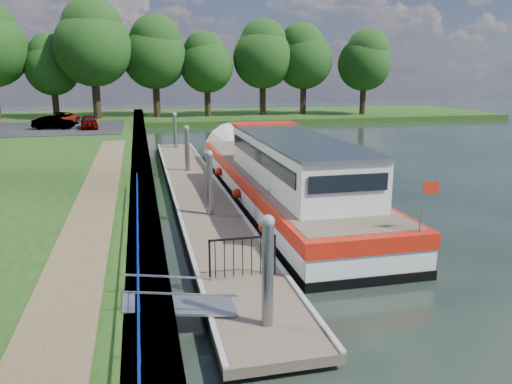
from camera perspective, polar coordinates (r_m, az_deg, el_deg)
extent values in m
plane|color=black|center=(12.10, 0.68, -15.47)|extent=(160.00, 160.00, 0.00)
cube|color=#473D2D|center=(25.85, -12.89, 1.06)|extent=(1.10, 90.00, 0.78)
cube|color=#1E3E11|center=(64.17, -0.03, 8.72)|extent=(60.00, 18.00, 0.60)
cube|color=brown|center=(19.04, -18.29, -2.53)|extent=(1.60, 40.00, 0.05)
cube|color=black|center=(49.25, -23.16, 6.69)|extent=(14.00, 12.00, 0.06)
cube|color=#0C2DBF|center=(13.97, -13.39, -5.14)|extent=(0.04, 18.00, 0.04)
cube|color=#0C2DBF|center=(14.09, -13.31, -6.48)|extent=(0.03, 18.00, 0.03)
cylinder|color=#0C2DBF|center=(9.53, -13.18, -16.69)|extent=(0.04, 0.04, 0.72)
cylinder|color=#0C2DBF|center=(11.31, -13.25, -11.60)|extent=(0.04, 0.04, 0.72)
cylinder|color=#0C2DBF|center=(13.15, -13.29, -7.92)|extent=(0.04, 0.04, 0.72)
cylinder|color=#0C2DBF|center=(15.03, -13.33, -5.15)|extent=(0.04, 0.04, 0.72)
cylinder|color=#0C2DBF|center=(16.94, -13.35, -3.00)|extent=(0.04, 0.04, 0.72)
cylinder|color=#0C2DBF|center=(18.87, -13.38, -1.29)|extent=(0.04, 0.04, 0.72)
cylinder|color=#0C2DBF|center=(20.81, -13.39, 0.10)|extent=(0.04, 0.04, 0.72)
cylinder|color=#0C2DBF|center=(22.76, -13.41, 1.26)|extent=(0.04, 0.04, 0.72)
cube|color=brown|center=(24.06, -6.75, 0.12)|extent=(2.50, 30.00, 0.24)
cube|color=#9EA0A3|center=(12.94, -0.41, -13.18)|extent=(2.30, 5.00, 0.30)
cube|color=#9EA0A3|center=(20.28, -5.42, -3.11)|extent=(2.30, 5.00, 0.30)
cube|color=#9EA0A3|center=(27.99, -7.68, 1.53)|extent=(2.30, 5.00, 0.30)
cube|color=#9EA0A3|center=(35.83, -8.96, 4.16)|extent=(2.30, 5.00, 0.30)
cube|color=#9EA0A3|center=(24.18, -3.96, 0.61)|extent=(0.12, 30.00, 0.06)
cube|color=#9EA0A3|center=(23.93, -9.59, 0.31)|extent=(0.12, 30.00, 0.06)
cylinder|color=gray|center=(11.17, 1.33, -11.76)|extent=(0.26, 0.26, 3.40)
sphere|color=gray|center=(10.55, 1.38, -3.39)|extent=(0.30, 0.30, 0.30)
cylinder|color=gray|center=(19.52, -5.29, -0.57)|extent=(0.26, 0.26, 3.40)
sphere|color=gray|center=(19.18, -5.40, 4.36)|extent=(0.30, 0.30, 0.30)
cylinder|color=gray|center=(28.28, -7.85, 3.82)|extent=(0.26, 0.26, 3.40)
sphere|color=gray|center=(28.04, -7.96, 7.25)|extent=(0.30, 0.30, 0.30)
cylinder|color=gray|center=(37.15, -9.20, 6.13)|extent=(0.26, 0.26, 3.40)
sphere|color=gray|center=(36.97, -9.30, 8.74)|extent=(0.30, 0.30, 0.30)
cube|color=#A5A8AD|center=(12.01, -8.72, -12.65)|extent=(2.58, 1.00, 0.43)
cube|color=#A5A8AD|center=(11.36, -8.61, -11.45)|extent=(2.58, 0.04, 0.41)
cube|color=#A5A8AD|center=(12.24, -8.99, -9.57)|extent=(2.58, 0.04, 0.41)
cube|color=black|center=(13.49, -5.32, -7.74)|extent=(0.05, 0.05, 1.15)
cube|color=black|center=(13.83, 2.14, -7.14)|extent=(0.05, 0.05, 1.15)
cube|color=black|center=(13.44, -1.55, -5.31)|extent=(1.85, 0.05, 0.05)
cube|color=black|center=(13.51, -4.68, -7.69)|extent=(0.02, 0.02, 1.10)
cube|color=black|center=(13.55, -3.63, -7.62)|extent=(0.02, 0.02, 1.10)
cube|color=black|center=(13.59, -2.58, -7.54)|extent=(0.02, 0.02, 1.10)
cube|color=black|center=(13.63, -1.54, -7.45)|extent=(0.02, 0.02, 1.10)
cube|color=black|center=(13.68, -0.50, -7.37)|extent=(0.02, 0.02, 1.10)
cube|color=black|center=(13.73, 0.52, -7.28)|extent=(0.02, 0.02, 1.10)
cube|color=black|center=(13.79, 1.54, -7.20)|extent=(0.02, 0.02, 1.10)
cube|color=black|center=(23.45, 2.44, -0.81)|extent=(4.00, 20.00, 0.55)
cube|color=silver|center=(23.30, 2.46, 0.61)|extent=(3.96, 19.90, 0.65)
cube|color=red|center=(23.18, 2.47, 1.96)|extent=(4.04, 20.00, 0.48)
cube|color=brown|center=(23.14, 2.48, 2.54)|extent=(3.68, 19.20, 0.04)
cone|color=silver|center=(33.26, -2.37, 4.46)|extent=(4.00, 1.50, 4.00)
cube|color=silver|center=(20.62, 4.37, 3.63)|extent=(3.00, 11.00, 1.75)
cube|color=gray|center=(20.48, 4.42, 6.16)|extent=(3.10, 11.20, 0.10)
cube|color=black|center=(20.18, 0.25, 4.16)|extent=(0.04, 10.00, 0.55)
cube|color=black|center=(21.08, 8.34, 4.43)|extent=(0.04, 10.00, 0.55)
cube|color=black|center=(25.87, 0.68, 6.28)|extent=(2.60, 0.04, 0.55)
cube|color=black|center=(15.47, 10.56, 0.98)|extent=(2.60, 0.04, 0.55)
cube|color=red|center=(25.44, 0.87, 7.86)|extent=(3.20, 1.60, 0.06)
cylinder|color=gray|center=(14.84, 18.36, -1.64)|extent=(0.05, 0.05, 1.50)
cube|color=red|center=(14.84, 19.34, 0.47)|extent=(0.50, 0.02, 0.35)
sphere|color=red|center=(17.18, 1.01, -4.08)|extent=(0.44, 0.44, 0.44)
sphere|color=red|center=(21.88, -2.19, -0.18)|extent=(0.44, 0.44, 0.44)
sphere|color=red|center=(26.68, -4.25, 2.34)|extent=(0.44, 0.44, 0.44)
imported|color=#594C47|center=(17.21, 3.82, 1.62)|extent=(0.43, 0.64, 1.72)
cylinder|color=#332316|center=(60.90, -21.91, 9.23)|extent=(0.70, 0.70, 3.10)
sphere|color=#143510|center=(60.79, -22.25, 12.94)|extent=(5.85, 5.85, 5.85)
sphere|color=#143510|center=(61.00, -22.52, 14.29)|extent=(4.65, 4.65, 4.65)
cylinder|color=#332316|center=(57.86, -17.75, 9.96)|extent=(0.84, 0.84, 4.29)
sphere|color=#143510|center=(57.82, -18.15, 15.38)|extent=(8.10, 8.10, 8.10)
sphere|color=#143510|center=(58.09, -18.25, 17.37)|extent=(6.44, 6.44, 6.44)
cylinder|color=#332316|center=(59.75, -11.29, 10.22)|extent=(0.79, 0.79, 3.83)
sphere|color=#143510|center=(59.67, -11.52, 14.92)|extent=(7.24, 7.24, 7.24)
sphere|color=#143510|center=(59.52, -11.41, 16.67)|extent=(5.75, 5.75, 5.75)
cylinder|color=#332316|center=(60.00, -5.55, 10.16)|extent=(0.72, 0.72, 3.26)
sphere|color=#143510|center=(59.89, -5.64, 14.14)|extent=(6.16, 6.16, 6.16)
sphere|color=#143510|center=(60.14, -5.91, 15.60)|extent=(4.89, 4.89, 4.89)
cylinder|color=#332316|center=(61.54, 0.76, 10.55)|extent=(0.78, 0.78, 3.77)
sphere|color=#143510|center=(61.46, 0.78, 15.04)|extent=(7.13, 7.13, 7.13)
sphere|color=#143510|center=(61.79, 0.85, 16.69)|extent=(5.66, 5.66, 5.66)
cylinder|color=#332316|center=(63.00, 5.41, 10.51)|extent=(0.77, 0.77, 3.65)
sphere|color=#143510|center=(62.91, 5.50, 14.75)|extent=(6.89, 6.89, 6.89)
sphere|color=#143510|center=(62.87, 5.22, 16.33)|extent=(5.47, 5.47, 5.47)
cylinder|color=#332316|center=(63.90, 12.09, 10.21)|extent=(0.74, 0.74, 3.41)
sphere|color=#143510|center=(63.81, 12.29, 14.11)|extent=(6.43, 6.43, 6.43)
sphere|color=#143510|center=(63.74, 12.65, 15.54)|extent=(5.11, 5.11, 5.11)
imported|color=#999999|center=(47.50, -18.56, 7.63)|extent=(1.80, 3.67, 1.21)
imported|color=#999999|center=(48.04, -22.17, 7.36)|extent=(3.59, 1.67, 1.14)
imported|color=#999999|center=(50.88, -21.54, 7.77)|extent=(3.60, 4.93, 1.25)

